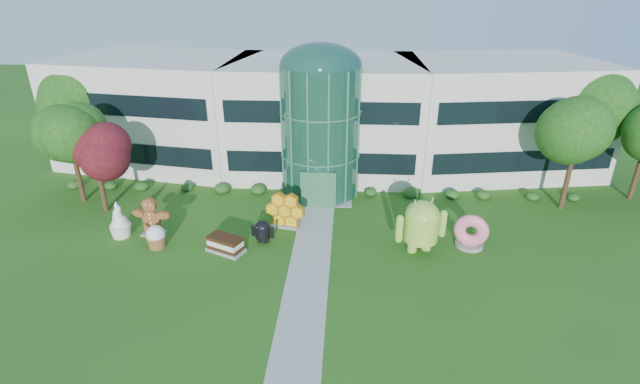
# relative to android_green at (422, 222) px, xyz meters

# --- Properties ---
(ground) EXTENTS (140.00, 140.00, 0.00)m
(ground) POSITION_rel_android_green_xyz_m (-6.69, -3.34, -1.95)
(ground) COLOR #215114
(ground) RESTS_ON ground
(building) EXTENTS (46.00, 15.00, 9.30)m
(building) POSITION_rel_android_green_xyz_m (-6.69, 14.66, 2.70)
(building) COLOR beige
(building) RESTS_ON ground
(atrium) EXTENTS (6.00, 6.00, 9.80)m
(atrium) POSITION_rel_android_green_xyz_m (-6.69, 8.66, 2.95)
(atrium) COLOR #194738
(atrium) RESTS_ON ground
(walkway) EXTENTS (2.40, 20.00, 0.04)m
(walkway) POSITION_rel_android_green_xyz_m (-6.69, -1.34, -1.93)
(walkway) COLOR #9E9E93
(walkway) RESTS_ON ground
(tree_red) EXTENTS (4.00, 4.00, 6.00)m
(tree_red) POSITION_rel_android_green_xyz_m (-22.19, 4.16, 1.05)
(tree_red) COLOR #3F0C14
(tree_red) RESTS_ON ground
(trees_backdrop) EXTENTS (52.00, 8.00, 8.40)m
(trees_backdrop) POSITION_rel_android_green_xyz_m (-6.69, 9.66, 2.25)
(trees_backdrop) COLOR #104311
(trees_backdrop) RESTS_ON ground
(android_green) EXTENTS (3.97, 3.20, 3.91)m
(android_green) POSITION_rel_android_green_xyz_m (0.00, 0.00, 0.00)
(android_green) COLOR #95C63F
(android_green) RESTS_ON ground
(android_black) EXTENTS (1.73, 1.31, 1.80)m
(android_black) POSITION_rel_android_green_xyz_m (-9.90, 0.36, -1.06)
(android_black) COLOR black
(android_black) RESTS_ON ground
(donut) EXTENTS (2.38, 1.62, 2.26)m
(donut) POSITION_rel_android_green_xyz_m (3.24, 0.68, -0.83)
(donut) COLOR #FF6185
(donut) RESTS_ON ground
(gingerbread) EXTENTS (2.97, 1.42, 2.64)m
(gingerbread) POSITION_rel_android_green_xyz_m (-17.33, 0.96, -0.63)
(gingerbread) COLOR brown
(gingerbread) RESTS_ON ground
(ice_cream_sandwich) EXTENTS (2.61, 2.03, 1.04)m
(ice_cream_sandwich) POSITION_rel_android_green_xyz_m (-12.01, -0.91, -1.43)
(ice_cream_sandwich) COLOR #301E0A
(ice_cream_sandwich) RESTS_ON ground
(honeycomb) EXTENTS (2.99, 1.55, 2.24)m
(honeycomb) POSITION_rel_android_green_xyz_m (-8.72, 2.58, -0.83)
(honeycomb) COLOR yellow
(honeycomb) RESTS_ON ground
(froyo) EXTENTS (1.88, 1.88, 2.47)m
(froyo) POSITION_rel_android_green_xyz_m (-19.34, 0.56, -0.72)
(froyo) COLOR white
(froyo) RESTS_ON ground
(cupcake) EXTENTS (1.48, 1.48, 1.51)m
(cupcake) POSITION_rel_android_green_xyz_m (-16.46, -0.67, -1.20)
(cupcake) COLOR white
(cupcake) RESTS_ON ground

